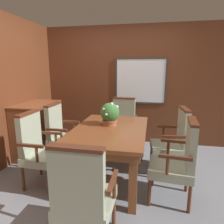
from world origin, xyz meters
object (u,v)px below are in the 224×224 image
(chair_left_near, at_px, (39,148))
(sideboard_cabinet, at_px, (38,129))
(chair_left_far, at_px, (62,133))
(chair_head_far, at_px, (122,123))
(potted_plant, at_px, (110,114))
(chair_right_far, at_px, (174,140))
(chair_right_near, at_px, (178,159))
(dining_table, at_px, (110,135))
(chair_head_near, at_px, (83,195))

(chair_left_near, xyz_separation_m, sideboard_cabinet, (-0.55, 0.88, -0.05))
(chair_left_far, xyz_separation_m, chair_head_far, (0.91, 0.82, 0.00))
(sideboard_cabinet, bearing_deg, chair_left_near, -57.98)
(potted_plant, bearing_deg, chair_head_far, 87.36)
(chair_right_far, distance_m, sideboard_cabinet, 2.39)
(chair_head_far, distance_m, chair_left_near, 1.74)
(chair_right_near, bearing_deg, chair_right_far, -176.62)
(chair_left_far, bearing_deg, dining_table, -109.74)
(dining_table, bearing_deg, chair_head_far, 89.45)
(chair_head_near, height_order, sideboard_cabinet, chair_head_near)
(dining_table, bearing_deg, chair_left_far, 159.82)
(chair_head_far, height_order, potted_plant, potted_plant)
(dining_table, bearing_deg, sideboard_cabinet, 159.28)
(chair_left_far, height_order, potted_plant, potted_plant)
(chair_right_far, distance_m, chair_left_near, 1.95)
(chair_right_far, xyz_separation_m, chair_head_far, (-0.90, 0.79, 0.00))
(chair_right_near, height_order, potted_plant, potted_plant)
(chair_left_far, xyz_separation_m, potted_plant, (0.86, -0.17, 0.40))
(chair_head_far, xyz_separation_m, potted_plant, (-0.05, -0.99, 0.40))
(chair_left_far, distance_m, potted_plant, 0.97)
(chair_right_near, relative_size, potted_plant, 3.03)
(chair_right_far, relative_size, chair_left_far, 1.00)
(chair_left_near, distance_m, chair_head_near, 1.27)
(chair_right_far, xyz_separation_m, sideboard_cabinet, (-2.38, 0.20, -0.05))
(chair_head_near, xyz_separation_m, potted_plant, (-0.05, 1.35, 0.40))
(chair_left_near, bearing_deg, chair_left_far, -1.48)
(chair_head_far, bearing_deg, potted_plant, -88.47)
(potted_plant, distance_m, sideboard_cabinet, 1.55)
(dining_table, relative_size, chair_head_far, 1.49)
(chair_head_near, distance_m, sideboard_cabinet, 2.29)
(chair_head_far, bearing_deg, chair_right_near, -54.80)
(dining_table, distance_m, chair_head_near, 1.20)
(chair_head_far, relative_size, chair_left_near, 1.00)
(dining_table, xyz_separation_m, chair_head_near, (0.02, -1.19, -0.13))
(chair_left_near, bearing_deg, chair_right_near, -89.89)
(chair_left_far, distance_m, chair_right_near, 1.91)
(chair_left_far, xyz_separation_m, sideboard_cabinet, (-0.57, 0.22, -0.05))
(potted_plant, bearing_deg, chair_head_near, -87.85)
(chair_left_near, xyz_separation_m, chair_right_near, (1.81, -0.00, 0.00))
(chair_head_far, distance_m, sideboard_cabinet, 1.59)
(dining_table, distance_m, chair_right_far, 0.99)
(chair_right_far, xyz_separation_m, chair_head_near, (-0.90, -1.55, 0.00))
(dining_table, relative_size, chair_right_far, 1.49)
(chair_left_far, relative_size, chair_right_near, 1.00)
(chair_left_far, xyz_separation_m, chair_right_near, (1.79, -0.65, 0.00))
(chair_head_near, height_order, chair_right_near, same)
(chair_left_far, relative_size, potted_plant, 3.03)
(chair_right_near, bearing_deg, chair_left_far, -105.24)
(chair_left_near, bearing_deg, dining_table, -70.36)
(chair_left_far, bearing_deg, chair_head_far, -47.58)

